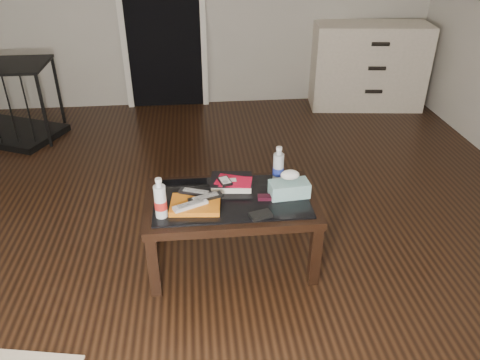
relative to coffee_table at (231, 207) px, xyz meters
The scene contains 17 objects.
ground 0.52m from the coffee_table, 103.79° to the left, with size 5.00×5.00×0.00m, color black.
doorway 2.90m from the coffee_table, 99.76° to the left, with size 0.90×0.08×2.07m.
coffee_table is the anchor object (origin of this frame).
dresser 3.08m from the coffee_table, 56.14° to the left, with size 1.25×0.63×0.90m.
pet_crate 2.88m from the coffee_table, 133.54° to the left, with size 1.07×0.92×0.71m.
magazines 0.24m from the coffee_table, 159.69° to the right, with size 0.28×0.21×0.03m, color #D06913.
remote_silver 0.29m from the coffee_table, 153.67° to the right, with size 0.20×0.05×0.02m, color silver.
remote_black_front 0.19m from the coffee_table, 162.13° to the right, with size 0.20×0.05×0.02m, color black.
remote_black_back 0.23m from the coffee_table, behind, with size 0.20×0.05×0.02m, color black.
textbook 0.16m from the coffee_table, 84.76° to the left, with size 0.25×0.20×0.05m, color black.
dvd_mailers 0.16m from the coffee_table, 82.47° to the left, with size 0.19×0.14×0.01m, color red.
ipod 0.16m from the coffee_table, 107.54° to the left, with size 0.06×0.10×0.02m, color black.
flip_phone 0.21m from the coffee_table, 10.08° to the right, with size 0.09×0.05×0.02m, color black.
wallet 0.27m from the coffee_table, 55.30° to the right, with size 0.12×0.07×0.02m, color black.
water_bottle_left 0.46m from the coffee_table, 159.05° to the right, with size 0.07×0.07×0.24m, color silver.
water_bottle_right 0.39m from the coffee_table, 27.59° to the left, with size 0.07×0.07×0.24m, color silver.
tissue_box 0.36m from the coffee_table, ahead, with size 0.23×0.12×0.09m, color teal.
Camera 1 is at (-0.10, -2.65, 1.93)m, focal length 35.00 mm.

